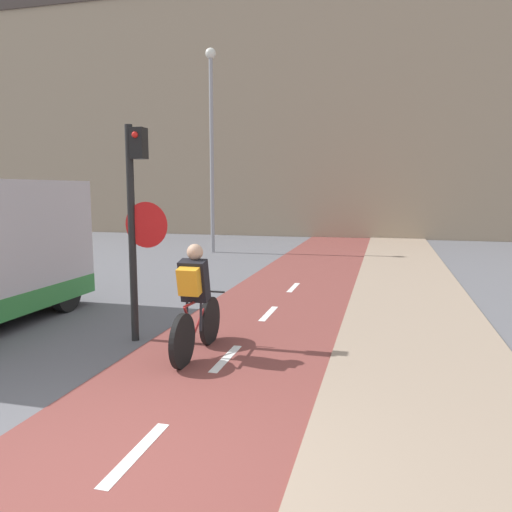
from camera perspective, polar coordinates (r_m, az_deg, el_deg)
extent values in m
plane|color=#5B5B60|center=(4.36, -16.91, -24.13)|extent=(120.00, 120.00, 0.00)
cube|color=brown|center=(4.35, -16.91, -24.02)|extent=(2.71, 60.00, 0.02)
cube|color=white|center=(4.72, -13.53, -21.05)|extent=(0.12, 1.10, 0.00)
cube|color=white|center=(6.83, -3.43, -11.59)|extent=(0.12, 1.10, 0.00)
cube|color=white|center=(9.14, 1.46, -6.59)|extent=(0.12, 1.10, 0.00)
cube|color=white|center=(11.53, 4.29, -3.61)|extent=(0.12, 1.10, 0.00)
cube|color=gray|center=(26.31, 10.47, 15.26)|extent=(60.00, 5.00, 11.60)
cylinder|color=black|center=(7.57, -13.98, 2.30)|extent=(0.11, 0.11, 3.19)
cube|color=black|center=(7.49, -13.25, 12.42)|extent=(0.20, 0.20, 0.44)
sphere|color=red|center=(7.41, -13.69, 13.32)|extent=(0.09, 0.09, 0.09)
cone|color=red|center=(7.44, -12.45, 3.49)|extent=(0.67, 0.01, 0.67)
cone|color=silver|center=(7.45, -12.43, 3.49)|extent=(0.60, 0.02, 0.60)
cylinder|color=gray|center=(18.02, -5.07, 11.22)|extent=(0.14, 0.14, 6.79)
sphere|color=silver|center=(18.57, -5.21, 22.08)|extent=(0.36, 0.36, 0.36)
cylinder|color=black|center=(6.50, -8.41, -9.60)|extent=(0.07, 0.71, 0.71)
cylinder|color=black|center=(7.41, -5.29, -7.37)|extent=(0.07, 0.71, 0.71)
cylinder|color=maroon|center=(7.08, -6.19, -6.55)|extent=(0.04, 0.66, 0.44)
cylinder|color=maroon|center=(6.65, -7.65, -7.36)|extent=(0.04, 0.34, 0.46)
cylinder|color=maroon|center=(6.89, -6.68, -5.07)|extent=(0.04, 0.95, 0.07)
cylinder|color=maroon|center=(6.67, -7.75, -9.21)|extent=(0.04, 0.39, 0.05)
cylinder|color=black|center=(7.31, -5.33, -4.04)|extent=(0.46, 0.03, 0.03)
cube|color=black|center=(6.72, -7.06, -2.80)|extent=(0.36, 0.31, 0.59)
sphere|color=tan|center=(6.70, -6.99, 0.45)|extent=(0.22, 0.22, 0.22)
cylinder|color=#232328|center=(6.83, -7.90, -6.54)|extent=(0.04, 0.07, 0.44)
cylinder|color=#232328|center=(6.75, -6.32, -6.66)|extent=(0.04, 0.07, 0.44)
cube|color=orange|center=(6.56, -7.65, -2.90)|extent=(0.28, 0.23, 0.39)
cube|color=black|center=(10.91, -22.68, 4.16)|extent=(1.76, 0.04, 0.70)
cylinder|color=black|center=(9.95, -20.88, -3.99)|extent=(0.18, 0.70, 0.70)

